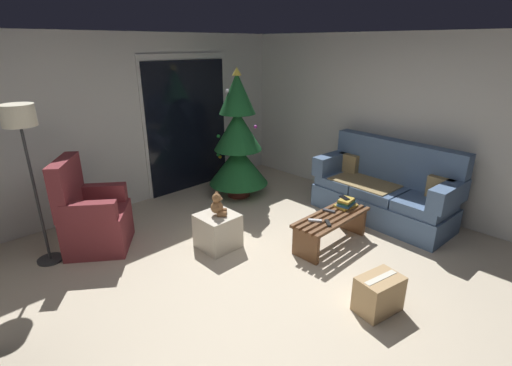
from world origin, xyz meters
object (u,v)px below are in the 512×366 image
book_stack (346,203)px  ottoman (218,231)px  armchair (92,217)px  teddy_bear_chestnut (218,206)px  coffee_table (331,225)px  remote_black (328,223)px  floor_lamp (22,132)px  cardboard_box_taped_mid_floor (379,294)px  christmas_tree (238,142)px  remote_graphite (329,211)px  remote_silver (315,220)px  couch (384,191)px  cell_phone (344,198)px

book_stack → ottoman: book_stack is taller
armchair → teddy_bear_chestnut: (1.09, -1.03, 0.15)m
coffee_table → remote_black: size_ratio=7.05×
floor_lamp → cardboard_box_taped_mid_floor: size_ratio=3.85×
christmas_tree → remote_graphite: bearing=-95.3°
remote_silver → teddy_bear_chestnut: teddy_bear_chestnut is taller
ottoman → armchair: bearing=136.5°
couch → remote_black: (-1.41, -0.04, 0.00)m
coffee_table → book_stack: 0.39m
remote_graphite → teddy_bear_chestnut: bearing=129.1°
christmas_tree → floor_lamp: bearing=178.9°
remote_silver → ottoman: bearing=94.5°
book_stack → christmas_tree: size_ratio=0.14×
cell_phone → floor_lamp: floor_lamp is taller
remote_graphite → ottoman: bearing=129.0°
remote_graphite → book_stack: (0.28, -0.06, 0.04)m
remote_black → teddy_bear_chestnut: bearing=-11.5°
couch → remote_graphite: couch is taller
remote_black → teddy_bear_chestnut: size_ratio=0.55×
cardboard_box_taped_mid_floor → coffee_table: bearing=55.7°
floor_lamp → couch: bearing=-28.7°
coffee_table → remote_graphite: 0.18m
couch → floor_lamp: size_ratio=1.11×
cell_phone → remote_black: bearing=-142.9°
remote_black → cardboard_box_taped_mid_floor: size_ratio=0.34×
cell_phone → couch: bearing=13.9°
couch → armchair: 3.86m
remote_silver → ottoman: (-0.76, 0.87, -0.19)m
coffee_table → teddy_bear_chestnut: teddy_bear_chestnut is taller
coffee_table → christmas_tree: size_ratio=0.54×
book_stack → cell_phone: bearing=102.3°
remote_silver → cell_phone: cell_phone is taller
remote_graphite → cardboard_box_taped_mid_floor: bearing=-138.5°
coffee_table → ottoman: 1.39m
remote_graphite → floor_lamp: floor_lamp is taller
ottoman → teddy_bear_chestnut: size_ratio=1.54×
remote_black → christmas_tree: (0.46, 2.07, 0.49)m
floor_lamp → cardboard_box_taped_mid_floor: (1.92, -3.05, -1.33)m
floor_lamp → remote_silver: bearing=-40.1°
christmas_tree → book_stack: bearing=-86.9°
floor_lamp → ottoman: (1.59, -1.10, -1.29)m
remote_black → remote_graphite: (0.29, 0.19, 0.00)m
remote_silver → remote_graphite: (0.34, 0.04, 0.00)m
floor_lamp → cardboard_box_taped_mid_floor: floor_lamp is taller
couch → cell_phone: couch is taller
armchair → couch: bearing=-31.3°
remote_black → cell_phone: (0.56, 0.16, 0.10)m
christmas_tree → cardboard_box_taped_mid_floor: 3.22m
remote_black → floor_lamp: (-2.40, 2.12, 1.11)m
remote_silver → christmas_tree: (0.51, 1.92, 0.49)m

